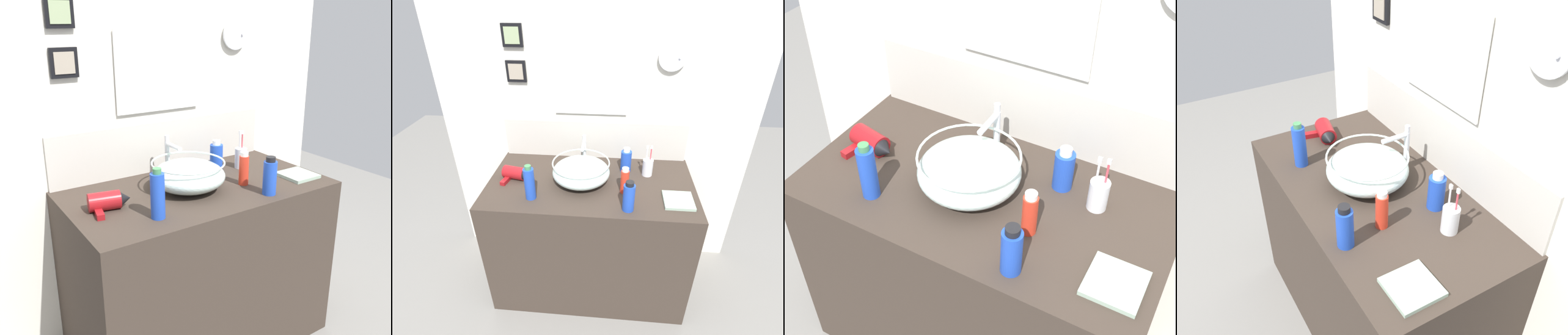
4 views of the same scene
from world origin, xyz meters
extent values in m
plane|color=gray|center=(0.00, 0.00, 0.00)|extent=(6.00, 6.00, 0.00)
cube|color=#382D26|center=(0.00, 0.00, 0.42)|extent=(1.23, 0.65, 0.84)
cube|color=silver|center=(0.00, 0.35, 1.20)|extent=(2.05, 0.06, 2.39)
cube|color=beige|center=(0.00, 0.32, 0.97)|extent=(1.20, 0.02, 0.26)
cube|color=white|center=(-0.03, 0.32, 1.35)|extent=(0.39, 0.01, 0.33)
cube|color=white|center=(-0.03, 0.31, 1.35)|extent=(0.45, 0.01, 0.39)
cylinder|color=silver|center=(0.44, 0.30, 1.51)|extent=(0.16, 0.01, 0.16)
cylinder|color=silver|center=(0.47, 0.32, 1.51)|extent=(0.01, 0.06, 0.01)
cube|color=black|center=(-0.48, 0.31, 1.61)|extent=(0.12, 0.02, 0.13)
cube|color=gray|center=(-0.48, 0.30, 1.61)|extent=(0.09, 0.01, 0.09)
cube|color=black|center=(-0.48, 0.31, 1.41)|extent=(0.12, 0.02, 0.13)
cube|color=gray|center=(-0.48, 0.30, 1.41)|extent=(0.09, 0.01, 0.09)
ellipsoid|color=silver|center=(-0.06, 0.00, 0.91)|extent=(0.34, 0.34, 0.14)
torus|color=silver|center=(-0.06, 0.00, 0.98)|extent=(0.34, 0.34, 0.01)
torus|color=#B2B7BC|center=(-0.06, 0.00, 0.85)|extent=(0.13, 0.13, 0.01)
cylinder|color=silver|center=(-0.06, 0.19, 0.94)|extent=(0.02, 0.02, 0.19)
cylinder|color=silver|center=(-0.06, 0.13, 1.02)|extent=(0.02, 0.12, 0.02)
cylinder|color=silver|center=(-0.06, 0.19, 1.05)|extent=(0.02, 0.02, 0.03)
cylinder|color=maroon|center=(-0.46, 0.00, 0.88)|extent=(0.14, 0.10, 0.08)
cone|color=black|center=(-0.38, -0.02, 0.88)|extent=(0.06, 0.07, 0.07)
cube|color=maroon|center=(-0.51, -0.05, 0.86)|extent=(0.05, 0.09, 0.02)
cylinder|color=silver|center=(0.34, 0.11, 0.90)|extent=(0.06, 0.06, 0.11)
cylinder|color=#D83F4C|center=(0.35, 0.12, 0.94)|extent=(0.01, 0.01, 0.17)
cube|color=white|center=(0.35, 0.12, 1.03)|extent=(0.01, 0.01, 0.02)
cylinder|color=white|center=(0.33, 0.11, 0.94)|extent=(0.01, 0.01, 0.18)
cube|color=white|center=(0.33, 0.11, 1.04)|extent=(0.01, 0.01, 0.02)
cylinder|color=blue|center=(0.22, -0.24, 0.92)|extent=(0.06, 0.06, 0.15)
cylinder|color=black|center=(0.22, -0.24, 1.01)|extent=(0.04, 0.04, 0.02)
cylinder|color=blue|center=(-0.32, -0.19, 0.94)|extent=(0.06, 0.06, 0.19)
cylinder|color=#3F7F4C|center=(-0.32, -0.19, 1.04)|extent=(0.03, 0.03, 0.02)
cylinder|color=blue|center=(0.21, 0.15, 0.91)|extent=(0.07, 0.07, 0.14)
cylinder|color=silver|center=(0.21, 0.15, 0.99)|extent=(0.04, 0.04, 0.02)
cylinder|color=red|center=(0.20, -0.09, 0.91)|extent=(0.05, 0.05, 0.14)
cylinder|color=silver|center=(0.20, -0.09, 0.99)|extent=(0.04, 0.04, 0.02)
cube|color=#99B29E|center=(0.49, -0.15, 0.85)|extent=(0.16, 0.16, 0.02)
camera|label=1|loc=(-1.05, -1.57, 1.59)|focal=40.00mm
camera|label=2|loc=(0.12, -1.52, 1.86)|focal=28.00mm
camera|label=3|loc=(0.61, -1.13, 2.07)|focal=50.00mm
camera|label=4|loc=(1.20, -0.70, 1.95)|focal=40.00mm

